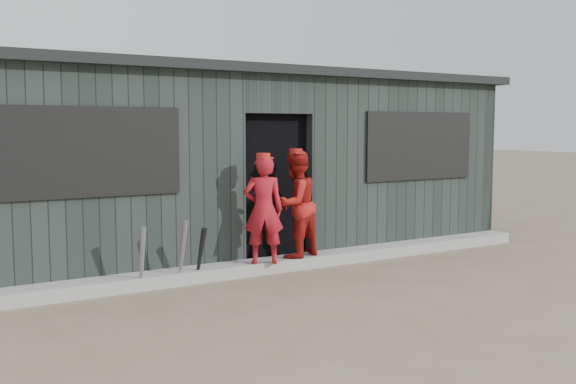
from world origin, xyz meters
TOP-DOWN VIEW (x-y plane):
  - ground at (0.00, 0.00)m, footprint 80.00×80.00m
  - curb at (0.00, 1.82)m, footprint 8.00×0.36m
  - bat_left at (-1.99, 1.62)m, footprint 0.08×0.25m
  - bat_mid at (-1.50, 1.65)m, footprint 0.10×0.27m
  - bat_right at (-1.27, 1.68)m, footprint 0.08×0.30m
  - player_red_left at (-0.44, 1.66)m, footprint 0.58×0.49m
  - player_red_right at (0.12, 1.80)m, footprint 0.80×0.70m
  - player_grey_back at (0.26, 2.37)m, footprint 0.63×0.48m
  - dugout at (-0.00, 3.50)m, footprint 8.30×3.30m

SIDE VIEW (x-z plane):
  - ground at x=0.00m, z-range 0.00..0.00m
  - curb at x=0.00m, z-range 0.00..0.15m
  - bat_right at x=-1.27m, z-range 0.00..0.67m
  - bat_left at x=-1.99m, z-range 0.00..0.75m
  - bat_mid at x=-1.50m, z-range 0.00..0.77m
  - player_grey_back at x=0.26m, z-range 0.00..1.16m
  - player_red_left at x=-0.44m, z-range 0.15..1.48m
  - player_red_right at x=0.12m, z-range 0.15..1.53m
  - dugout at x=0.00m, z-range -0.02..2.60m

